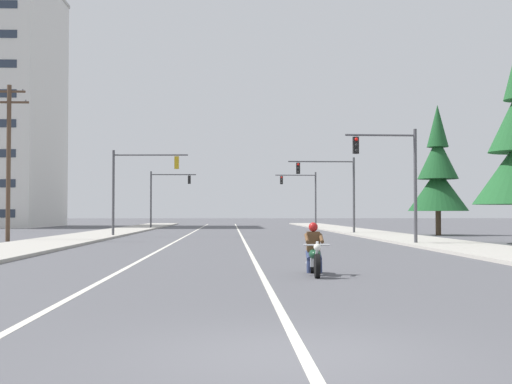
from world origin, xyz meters
TOP-DOWN VIEW (x-y plane):
  - ground_plane at (0.00, 0.00)m, footprint 400.00×400.00m
  - lane_stripe_center at (0.17, 45.00)m, footprint 0.16×100.00m
  - lane_stripe_left at (-3.95, 45.00)m, footprint 0.16×100.00m
  - sidewalk_kerb_right at (10.64, 40.00)m, footprint 4.40×110.00m
  - sidewalk_kerb_left at (-10.64, 40.00)m, footprint 4.40×110.00m
  - motorcycle_with_rider at (1.61, 10.42)m, footprint 0.70×2.19m
  - traffic_signal_near_right at (8.11, 27.35)m, footprint 3.87×0.46m
  - traffic_signal_near_left at (-7.45, 40.29)m, footprint 5.41×0.50m
  - traffic_signal_mid_right at (7.75, 45.94)m, footprint 5.40×0.37m
  - traffic_signal_mid_left at (-7.79, 65.20)m, footprint 4.94×0.37m
  - traffic_signal_far_right at (7.49, 65.78)m, footprint 4.54×0.51m
  - utility_pole_left_near at (-14.02, 32.95)m, footprint 2.35×0.26m
  - conifer_tree_right_verge_far at (15.25, 42.96)m, footprint 4.56×4.56m

SIDE VIEW (x-z plane):
  - ground_plane at x=0.00m, z-range 0.00..0.00m
  - lane_stripe_center at x=0.17m, z-range 0.00..0.01m
  - lane_stripe_left at x=-3.95m, z-range 0.00..0.01m
  - sidewalk_kerb_right at x=10.64m, z-range 0.00..0.14m
  - sidewalk_kerb_left at x=-10.64m, z-range 0.00..0.14m
  - motorcycle_with_rider at x=1.61m, z-range -0.14..1.32m
  - traffic_signal_near_right at x=8.11m, z-range 0.93..7.13m
  - traffic_signal_far_right at x=7.49m, z-range 0.98..7.18m
  - traffic_signal_mid_left at x=-7.79m, z-range 1.00..7.20m
  - traffic_signal_mid_right at x=7.75m, z-range 1.03..7.23m
  - traffic_signal_near_left at x=-7.45m, z-range 1.03..7.23m
  - conifer_tree_right_verge_far at x=15.25m, z-range -0.42..9.61m
  - utility_pole_left_near at x=-14.02m, z-range 0.36..9.81m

